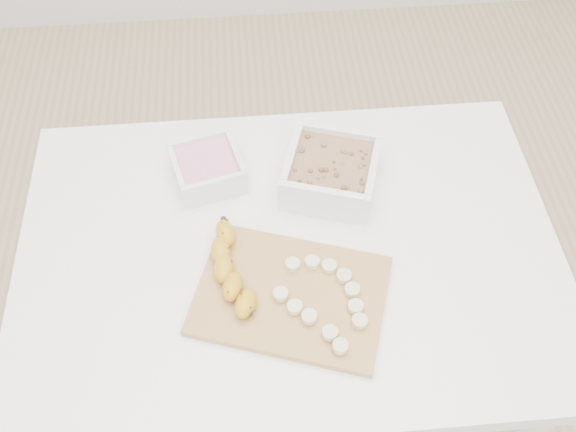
{
  "coord_description": "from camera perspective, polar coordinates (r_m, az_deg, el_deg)",
  "views": [
    {
      "loc": [
        -0.06,
        -0.66,
        1.73
      ],
      "look_at": [
        0.0,
        0.03,
        0.81
      ],
      "focal_mm": 40.0,
      "sensor_mm": 36.0,
      "label": 1
    }
  ],
  "objects": [
    {
      "name": "cutting_board",
      "position": [
        1.12,
        0.26,
        -7.06
      ],
      "size": [
        0.38,
        0.32,
        0.01
      ],
      "primitive_type": "cube",
      "rotation": [
        0.0,
        0.0,
        -0.32
      ],
      "color": "#AF854D",
      "rests_on": "table"
    },
    {
      "name": "banana_slices",
      "position": [
        1.1,
        3.29,
        -7.28
      ],
      "size": [
        0.15,
        0.19,
        0.02
      ],
      "color": "beige",
      "rests_on": "cutting_board"
    },
    {
      "name": "ground",
      "position": [
        1.85,
        0.08,
        -15.96
      ],
      "size": [
        3.5,
        3.5,
        0.0
      ],
      "primitive_type": "plane",
      "color": "#C6AD89",
      "rests_on": "ground"
    },
    {
      "name": "bowl_granola",
      "position": [
        1.24,
        3.85,
        3.94
      ],
      "size": [
        0.22,
        0.22,
        0.08
      ],
      "color": "white",
      "rests_on": "table"
    },
    {
      "name": "table",
      "position": [
        1.26,
        0.12,
        -5.33
      ],
      "size": [
        1.0,
        0.7,
        0.75
      ],
      "color": "white",
      "rests_on": "ground"
    },
    {
      "name": "banana",
      "position": [
        1.12,
        -5.01,
        -4.82
      ],
      "size": [
        0.05,
        0.2,
        0.03
      ],
      "primitive_type": null,
      "rotation": [
        0.0,
        0.0,
        0.0
      ],
      "color": "#C68F16",
      "rests_on": "cutting_board"
    },
    {
      "name": "bowl_yogurt",
      "position": [
        1.27,
        -7.15,
        4.27
      ],
      "size": [
        0.16,
        0.16,
        0.06
      ],
      "color": "white",
      "rests_on": "table"
    }
  ]
}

